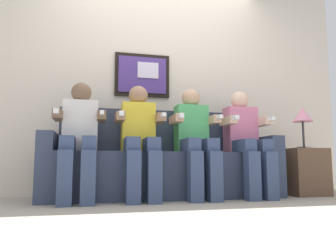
{
  "coord_description": "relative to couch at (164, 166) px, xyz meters",
  "views": [
    {
      "loc": [
        -0.71,
        -2.83,
        0.34
      ],
      "look_at": [
        0.0,
        0.15,
        0.7
      ],
      "focal_mm": 34.14,
      "sensor_mm": 36.0,
      "label": 1
    }
  ],
  "objects": [
    {
      "name": "person_left_center",
      "position": [
        -0.27,
        -0.17,
        0.29
      ],
      "size": [
        0.46,
        0.56,
        1.11
      ],
      "color": "yellow",
      "rests_on": "ground_plane"
    },
    {
      "name": "couch",
      "position": [
        0.0,
        0.0,
        0.0
      ],
      "size": [
        2.35,
        0.58,
        0.9
      ],
      "color": "#333D56",
      "rests_on": "ground_plane"
    },
    {
      "name": "person_leftmost",
      "position": [
        -0.82,
        -0.17,
        0.29
      ],
      "size": [
        0.46,
        0.56,
        1.11
      ],
      "color": "white",
      "rests_on": "ground_plane"
    },
    {
      "name": "side_table_right",
      "position": [
        1.52,
        -0.11,
        -0.06
      ],
      "size": [
        0.4,
        0.4,
        0.5
      ],
      "color": "brown",
      "rests_on": "ground_plane"
    },
    {
      "name": "table_lamp",
      "position": [
        1.55,
        -0.1,
        0.55
      ],
      "size": [
        0.22,
        0.22,
        0.46
      ],
      "color": "#333338",
      "rests_on": "side_table_right"
    },
    {
      "name": "person_rightmost",
      "position": [
        0.82,
        -0.17,
        0.29
      ],
      "size": [
        0.46,
        0.56,
        1.11
      ],
      "color": "pink",
      "rests_on": "ground_plane"
    },
    {
      "name": "spare_remote_on_table",
      "position": [
        1.54,
        -0.17,
        0.2
      ],
      "size": [
        0.04,
        0.13,
        0.02
      ],
      "primitive_type": "cube",
      "color": "white",
      "rests_on": "side_table_right"
    },
    {
      "name": "ground_plane",
      "position": [
        0.0,
        -0.33,
        -0.31
      ],
      "size": [
        6.17,
        6.17,
        0.0
      ],
      "primitive_type": "plane",
      "color": "#9E9384"
    },
    {
      "name": "back_wall_assembly",
      "position": [
        -0.0,
        0.44,
        0.99
      ],
      "size": [
        4.75,
        0.1,
        2.6
      ],
      "color": "beige",
      "rests_on": "ground_plane"
    },
    {
      "name": "person_right_center",
      "position": [
        0.27,
        -0.17,
        0.29
      ],
      "size": [
        0.46,
        0.56,
        1.11
      ],
      "color": "#4CB266",
      "rests_on": "ground_plane"
    }
  ]
}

